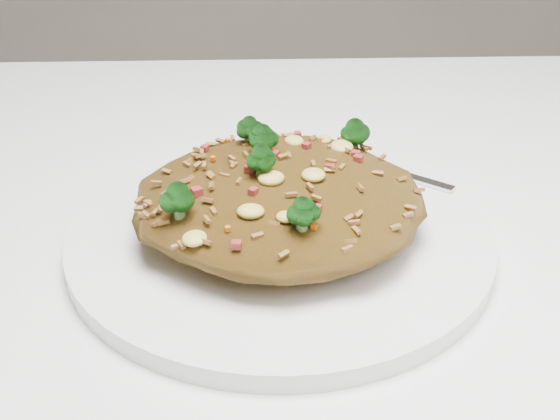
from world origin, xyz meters
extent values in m
cube|color=white|center=(0.00, 0.00, 0.73)|extent=(1.20, 0.80, 0.04)
cylinder|color=white|center=(-0.10, 0.02, 0.76)|extent=(0.30, 0.30, 0.01)
ellipsoid|color=brown|center=(-0.10, 0.02, 0.79)|extent=(0.20, 0.18, 0.05)
ellipsoid|color=#083907|center=(-0.12, 0.08, 0.82)|extent=(0.02, 0.02, 0.02)
ellipsoid|color=#083907|center=(-0.04, 0.08, 0.81)|extent=(0.02, 0.02, 0.02)
ellipsoid|color=#083907|center=(-0.11, 0.02, 0.82)|extent=(0.02, 0.02, 0.02)
ellipsoid|color=#083907|center=(-0.16, -0.02, 0.81)|extent=(0.02, 0.02, 0.02)
ellipsoid|color=#083907|center=(-0.11, 0.05, 0.82)|extent=(0.02, 0.02, 0.02)
ellipsoid|color=#083907|center=(-0.09, -0.04, 0.81)|extent=(0.02, 0.02, 0.02)
cube|color=silver|center=(0.00, 0.09, 0.77)|extent=(0.08, 0.06, 0.00)
cube|color=silver|center=(-0.07, 0.15, 0.77)|extent=(0.04, 0.04, 0.00)
camera|label=1|loc=(-0.12, -0.43, 1.06)|focal=50.00mm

